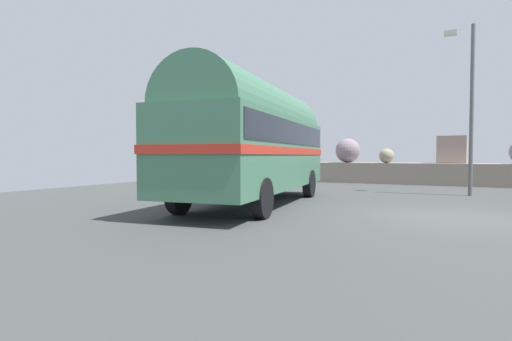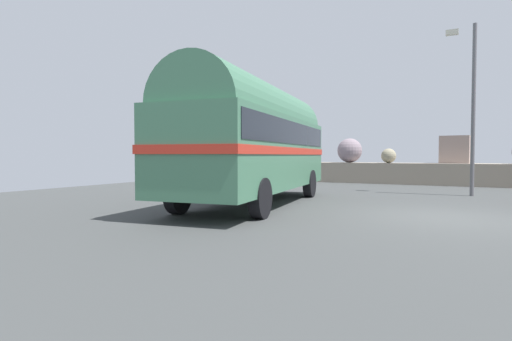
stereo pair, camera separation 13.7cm
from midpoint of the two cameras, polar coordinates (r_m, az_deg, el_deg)
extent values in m
cube|color=#3D3F3F|center=(10.65, 24.78, -6.09)|extent=(32.00, 26.00, 0.02)
cube|color=gray|center=(22.36, 25.99, -0.50)|extent=(31.36, 1.80, 1.10)
sphere|color=gray|center=(25.60, -4.51, 2.80)|extent=(1.38, 1.38, 1.38)
sphere|color=tan|center=(25.07, 1.85, 2.76)|extent=(1.33, 1.33, 1.33)
cube|color=gray|center=(23.73, 6.93, 2.13)|extent=(0.71, 0.89, 0.79)
sphere|color=gray|center=(22.77, 12.66, 2.77)|extent=(1.33, 1.33, 1.33)
sphere|color=gray|center=(22.15, 17.79, 2.00)|extent=(0.76, 0.76, 0.76)
cube|color=gray|center=(22.87, 25.82, 2.67)|extent=(1.42, 1.44, 1.38)
cylinder|color=black|center=(15.05, -0.99, -1.65)|extent=(0.40, 0.99, 0.96)
cylinder|color=black|center=(14.43, 7.25, -1.84)|extent=(0.40, 0.99, 0.96)
cylinder|color=black|center=(10.36, -11.19, -3.43)|extent=(0.40, 0.99, 0.96)
cylinder|color=black|center=(9.42, 0.45, -3.94)|extent=(0.40, 0.99, 0.96)
cube|color=#3F7255|center=(12.20, -0.44, 2.50)|extent=(3.47, 8.64, 2.10)
cylinder|color=#3F7255|center=(12.25, -0.44, 7.42)|extent=(3.22, 8.28, 2.20)
cube|color=red|center=(12.20, -0.44, 2.75)|extent=(3.52, 8.73, 0.20)
cube|color=black|center=(12.21, -0.44, 5.21)|extent=(3.46, 8.31, 0.64)
cube|color=silver|center=(16.29, 4.71, -0.65)|extent=(2.28, 0.45, 0.28)
cylinder|color=#5B5B60|center=(16.74, 27.96, 7.46)|extent=(0.14, 0.14, 6.24)
cube|color=beige|center=(17.75, 25.56, 17.11)|extent=(0.44, 0.24, 0.18)
camera|label=1|loc=(0.07, -90.30, -0.01)|focal=28.32mm
camera|label=2|loc=(0.07, 89.70, 0.01)|focal=28.32mm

